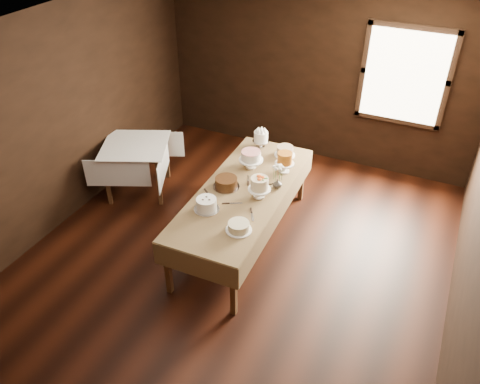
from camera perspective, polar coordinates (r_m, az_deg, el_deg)
The scene contains 22 objects.
floor at distance 6.10m, azimuth -0.80°, elevation -8.32°, with size 5.00×6.00×0.01m, color black.
ceiling at distance 4.65m, azimuth -1.09°, elevation 17.68°, with size 5.00×6.00×0.01m, color beige.
wall_back at distance 7.77m, azimuth 9.03°, elevation 13.55°, with size 5.00×0.02×2.80m, color black.
wall_left at distance 6.60m, azimuth -21.05°, elevation 7.59°, with size 0.02×6.00×2.80m, color black.
window at distance 7.42m, azimuth 18.84°, elevation 12.75°, with size 1.10×0.05×1.30m, color #FFEABF.
display_table at distance 5.98m, azimuth 0.37°, elevation -0.24°, with size 1.06×2.59×0.79m.
side_table at distance 7.16m, azimuth -12.23°, elevation 4.82°, with size 1.21×1.21×0.77m.
cake_meringue at distance 6.81m, azimuth 2.47°, elevation 6.17°, with size 0.27×0.27×0.25m.
cake_speckled at distance 6.65m, azimuth 5.32°, elevation 4.81°, with size 0.31×0.31×0.13m.
cake_lattice at distance 6.34m, azimuth 1.30°, elevation 3.77°, with size 0.36×0.36×0.24m.
cake_caramel at distance 6.26m, azimuth 5.27°, elevation 3.38°, with size 0.27×0.27×0.29m.
cake_chocolate at distance 5.97m, azimuth -1.64°, elevation 1.08°, with size 0.34×0.34×0.13m.
cake_flowers at distance 5.77m, azimuth 2.29°, elevation 0.42°, with size 0.29×0.29×0.28m.
cake_swirl at distance 5.59m, azimuth -3.98°, elevation -1.50°, with size 0.30×0.30×0.15m.
cake_cream at distance 5.29m, azimuth -0.15°, elevation -4.14°, with size 0.29×0.29×0.10m.
cake_server_a at distance 5.72m, azimuth -0.48°, elevation -1.33°, with size 0.24×0.03×0.01m, color silver.
cake_server_b at distance 5.51m, azimuth 1.46°, elevation -2.94°, with size 0.24×0.03×0.01m, color silver.
cake_server_c at distance 6.16m, azimuth 0.99°, elevation 1.64°, with size 0.24×0.03×0.01m, color silver.
cake_server_d at distance 6.08m, azimuth 4.24°, elevation 1.04°, with size 0.24×0.03×0.01m, color silver.
cake_server_e at distance 5.85m, azimuth -3.60°, elevation -0.47°, with size 0.24×0.03×0.01m, color silver.
flower_vase at distance 5.97m, azimuth 4.42°, elevation 0.98°, with size 0.11×0.11×0.12m, color #2D2823.
flower_bouquet at distance 5.88m, azimuth 4.50°, elevation 2.43°, with size 0.14×0.14×0.20m, color white, non-canonical shape.
Camera 1 is at (1.96, -3.99, 4.18)m, focal length 36.15 mm.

